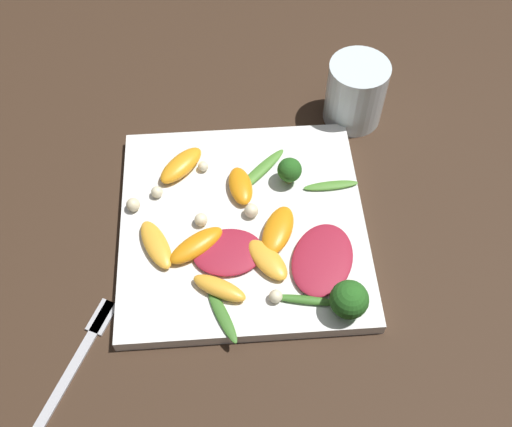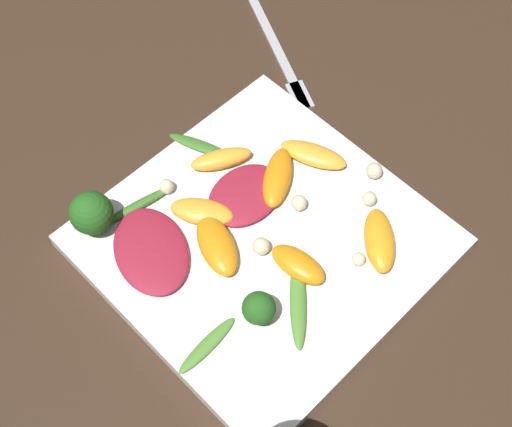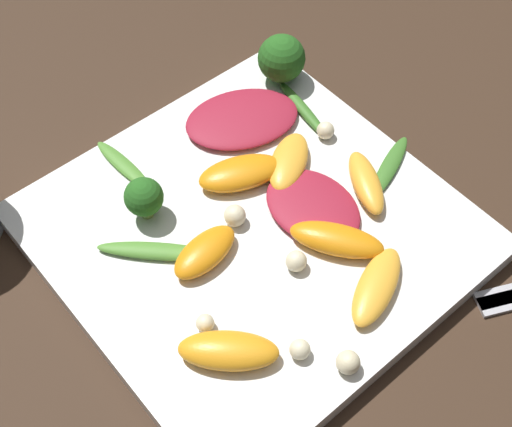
# 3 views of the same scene
# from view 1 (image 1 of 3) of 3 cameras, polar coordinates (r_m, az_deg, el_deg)

# --- Properties ---
(ground_plane) EXTENTS (2.40, 2.40, 0.00)m
(ground_plane) POSITION_cam_1_polar(r_m,az_deg,el_deg) (0.75, -1.24, -1.49)
(ground_plane) COLOR #382619
(plate) EXTENTS (0.30, 0.30, 0.02)m
(plate) POSITION_cam_1_polar(r_m,az_deg,el_deg) (0.74, -1.26, -1.11)
(plate) COLOR white
(plate) RESTS_ON ground_plane
(drinking_glass) EXTENTS (0.08, 0.08, 0.09)m
(drinking_glass) POSITION_cam_1_polar(r_m,az_deg,el_deg) (0.84, 9.47, 11.30)
(drinking_glass) COLOR silver
(drinking_glass) RESTS_ON ground_plane
(fork) EXTENTS (0.17, 0.09, 0.01)m
(fork) POSITION_cam_1_polar(r_m,az_deg,el_deg) (0.70, -16.53, -12.94)
(fork) COLOR #B2B2B7
(fork) RESTS_ON ground_plane
(radicchio_leaf_0) EXTENTS (0.12, 0.10, 0.01)m
(radicchio_leaf_0) POSITION_cam_1_polar(r_m,az_deg,el_deg) (0.70, 6.34, -4.36)
(radicchio_leaf_0) COLOR maroon
(radicchio_leaf_0) RESTS_ON plate
(radicchio_leaf_1) EXTENTS (0.07, 0.09, 0.01)m
(radicchio_leaf_1) POSITION_cam_1_polar(r_m,az_deg,el_deg) (0.70, -2.68, -3.69)
(radicchio_leaf_1) COLOR maroon
(radicchio_leaf_1) RESTS_ON plate
(orange_segment_0) EXTENTS (0.06, 0.08, 0.02)m
(orange_segment_0) POSITION_cam_1_polar(r_m,az_deg,el_deg) (0.71, -5.70, -3.03)
(orange_segment_0) COLOR orange
(orange_segment_0) RESTS_ON plate
(orange_segment_1) EXTENTS (0.07, 0.07, 0.02)m
(orange_segment_1) POSITION_cam_1_polar(r_m,az_deg,el_deg) (0.78, -7.15, 4.58)
(orange_segment_1) COLOR orange
(orange_segment_1) RESTS_ON plate
(orange_segment_2) EXTENTS (0.07, 0.06, 0.01)m
(orange_segment_2) POSITION_cam_1_polar(r_m,az_deg,el_deg) (0.70, 1.11, -4.43)
(orange_segment_2) COLOR #FCAD33
(orange_segment_2) RESTS_ON plate
(orange_segment_3) EXTENTS (0.08, 0.06, 0.02)m
(orange_segment_3) POSITION_cam_1_polar(r_m,az_deg,el_deg) (0.71, 2.10, -1.58)
(orange_segment_3) COLOR orange
(orange_segment_3) RESTS_ON plate
(orange_segment_4) EXTENTS (0.06, 0.04, 0.02)m
(orange_segment_4) POSITION_cam_1_polar(r_m,az_deg,el_deg) (0.75, -1.59, 2.64)
(orange_segment_4) COLOR orange
(orange_segment_4) RESTS_ON plate
(orange_segment_5) EXTENTS (0.08, 0.05, 0.01)m
(orange_segment_5) POSITION_cam_1_polar(r_m,az_deg,el_deg) (0.72, -9.49, -2.93)
(orange_segment_5) COLOR #FCAD33
(orange_segment_5) RESTS_ON plate
(orange_segment_6) EXTENTS (0.05, 0.07, 0.02)m
(orange_segment_6) POSITION_cam_1_polar(r_m,az_deg,el_deg) (0.68, -3.50, -7.11)
(orange_segment_6) COLOR #FCAD33
(orange_segment_6) RESTS_ON plate
(broccoli_floret_0) EXTENTS (0.04, 0.04, 0.05)m
(broccoli_floret_0) POSITION_cam_1_polar(r_m,az_deg,el_deg) (0.66, 8.86, -8.12)
(broccoli_floret_0) COLOR #84AD5B
(broccoli_floret_0) RESTS_ON plate
(broccoli_floret_1) EXTENTS (0.03, 0.03, 0.04)m
(broccoli_floret_1) POSITION_cam_1_polar(r_m,az_deg,el_deg) (0.75, 3.21, 4.14)
(broccoli_floret_1) COLOR #7A9E51
(broccoli_floret_1) RESTS_ON plate
(arugula_sprig_0) EXTENTS (0.02, 0.07, 0.01)m
(arugula_sprig_0) POSITION_cam_1_polar(r_m,az_deg,el_deg) (0.76, 7.15, 2.66)
(arugula_sprig_0) COLOR #518E33
(arugula_sprig_0) RESTS_ON plate
(arugula_sprig_1) EXTENTS (0.03, 0.08, 0.01)m
(arugula_sprig_1) POSITION_cam_1_polar(r_m,az_deg,el_deg) (0.68, 4.84, -8.22)
(arugula_sprig_1) COLOR #3D7528
(arugula_sprig_1) RESTS_ON plate
(arugula_sprig_2) EXTENTS (0.08, 0.08, 0.01)m
(arugula_sprig_2) POSITION_cam_1_polar(r_m,az_deg,el_deg) (0.77, 0.35, 4.05)
(arugula_sprig_2) COLOR #518E33
(arugula_sprig_2) RESTS_ON plate
(arugula_sprig_3) EXTENTS (0.07, 0.04, 0.01)m
(arugula_sprig_3) POSITION_cam_1_polar(r_m,az_deg,el_deg) (0.67, -3.23, -9.66)
(arugula_sprig_3) COLOR #3D7528
(arugula_sprig_3) RESTS_ON plate
(macadamia_nut_0) EXTENTS (0.02, 0.02, 0.02)m
(macadamia_nut_0) POSITION_cam_1_polar(r_m,az_deg,el_deg) (0.67, 1.89, -7.89)
(macadamia_nut_0) COLOR beige
(macadamia_nut_0) RESTS_ON plate
(macadamia_nut_1) EXTENTS (0.01, 0.01, 0.01)m
(macadamia_nut_1) POSITION_cam_1_polar(r_m,az_deg,el_deg) (0.78, -5.04, 4.49)
(macadamia_nut_1) COLOR beige
(macadamia_nut_1) RESTS_ON plate
(macadamia_nut_2) EXTENTS (0.01, 0.01, 0.01)m
(macadamia_nut_2) POSITION_cam_1_polar(r_m,az_deg,el_deg) (0.76, -9.41, 2.04)
(macadamia_nut_2) COLOR beige
(macadamia_nut_2) RESTS_ON plate
(macadamia_nut_3) EXTENTS (0.02, 0.02, 0.02)m
(macadamia_nut_3) POSITION_cam_1_polar(r_m,az_deg,el_deg) (0.75, -11.62, 0.82)
(macadamia_nut_3) COLOR beige
(macadamia_nut_3) RESTS_ON plate
(macadamia_nut_4) EXTENTS (0.02, 0.02, 0.02)m
(macadamia_nut_4) POSITION_cam_1_polar(r_m,az_deg,el_deg) (0.73, -5.26, -0.60)
(macadamia_nut_4) COLOR beige
(macadamia_nut_4) RESTS_ON plate
(macadamia_nut_5) EXTENTS (0.02, 0.02, 0.02)m
(macadamia_nut_5) POSITION_cam_1_polar(r_m,az_deg,el_deg) (0.73, -0.44, 0.28)
(macadamia_nut_5) COLOR beige
(macadamia_nut_5) RESTS_ON plate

